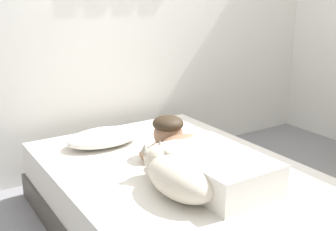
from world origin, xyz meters
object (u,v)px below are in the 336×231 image
coffee_cup (174,135)px  pillow (103,137)px  dog (177,176)px  cell_phone (190,164)px  bed (181,202)px  person_lying (202,159)px

coffee_cup → pillow: bearing=159.4°
pillow → dog: dog is taller
pillow → dog: 0.88m
coffee_cup → cell_phone: coffee_cup is taller
bed → person_lying: size_ratio=2.21×
pillow → person_lying: bearing=-70.8°
pillow → cell_phone: bearing=-63.3°
coffee_cup → bed: bearing=-118.7°
person_lying → dog: bearing=-155.9°
pillow → coffee_cup: 0.50m
pillow → dog: size_ratio=0.90×
bed → pillow: bearing=108.0°
cell_phone → pillow: bearing=116.7°
pillow → person_lying: (0.27, -0.77, 0.05)m
dog → coffee_cup: bearing=57.6°
coffee_cup → cell_phone: (-0.17, -0.43, -0.03)m
pillow → coffee_cup: bearing=-20.6°
dog → cell_phone: 0.41m
pillow → person_lying: 0.82m
pillow → dog: bearing=-88.5°
bed → cell_phone: cell_phone is taller
bed → person_lying: bearing=-64.7°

